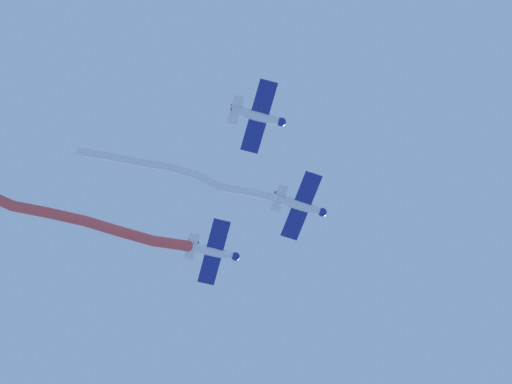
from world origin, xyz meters
TOP-DOWN VIEW (x-y plane):
  - airplane_lead at (-3.60, -5.29)m, footprint 6.24×4.88m
  - smoke_trail_lead at (1.17, -14.71)m, footprint 7.73×15.67m
  - airplane_left_wing at (-6.69, -13.37)m, footprint 6.36×4.93m
  - smoke_trail_left_wing at (-0.83, -26.45)m, footprint 11.37×22.61m
  - airplane_right_wing at (4.77, -7.52)m, footprint 6.34×4.92m

SIDE VIEW (x-z plane):
  - smoke_trail_lead at x=1.17m, z-range 80.47..82.10m
  - airplane_lead at x=-3.60m, z-range 81.03..82.62m
  - airplane_left_wing at x=-6.69m, z-range 81.03..82.62m
  - airplane_right_wing at x=4.77m, z-range 81.33..82.92m
  - smoke_trail_left_wing at x=-0.83m, z-range 81.15..83.41m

